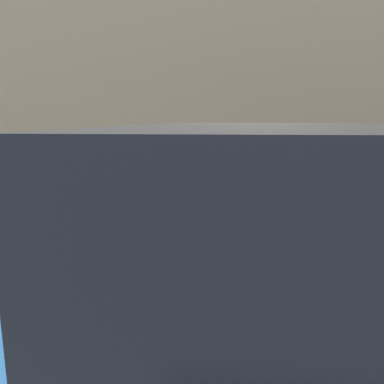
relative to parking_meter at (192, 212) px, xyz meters
The scene contains 3 objects.
sidewalk 1.62m from the parking_meter, 101.77° to the left, with size 24.00×2.80×0.12m.
building_facade 4.65m from the parking_meter, 93.28° to the left, with size 24.00×0.30×5.63m.
parking_meter is the anchor object (origin of this frame).
Camera 1 is at (0.38, -1.69, 1.80)m, focal length 35.00 mm.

